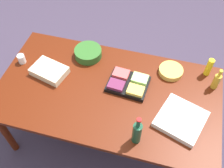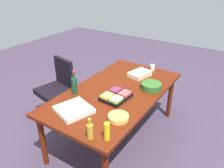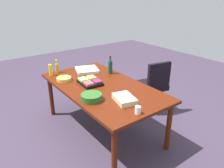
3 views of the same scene
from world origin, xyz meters
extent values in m
plane|color=#3F3346|center=(0.00, 0.00, 0.00)|extent=(10.00, 10.00, 0.00)
cube|color=#521908|center=(0.00, 0.00, 0.75)|extent=(2.01, 1.10, 0.04)
cylinder|color=#521908|center=(-0.92, -0.46, 0.36)|extent=(0.07, 0.07, 0.73)
cylinder|color=#521908|center=(0.92, -0.46, 0.36)|extent=(0.07, 0.07, 0.73)
cylinder|color=#521908|center=(0.92, 0.46, 0.36)|extent=(0.07, 0.07, 0.73)
cube|color=silver|center=(-0.67, 0.14, 0.79)|extent=(0.46, 0.46, 0.05)
cylinder|color=yellow|center=(-0.85, -0.44, 0.86)|extent=(0.06, 0.06, 0.19)
cylinder|color=#154129|center=(-0.35, 0.40, 0.88)|extent=(0.08, 0.08, 0.22)
cylinder|color=#154129|center=(-0.35, 0.40, 1.03)|extent=(0.03, 0.03, 0.09)
cylinder|color=red|center=(-0.35, 0.40, 1.08)|extent=(0.04, 0.04, 0.01)
cylinder|color=#2C5E22|center=(0.30, -0.37, 0.81)|extent=(0.32, 0.32, 0.08)
cube|color=beige|center=(0.58, -0.05, 0.80)|extent=(0.36, 0.29, 0.07)
cube|color=black|center=(-0.16, -0.11, 0.79)|extent=(0.38, 0.31, 0.04)
cube|color=#AAE47A|center=(-0.26, -0.17, 0.82)|extent=(0.15, 0.12, 0.03)
cube|color=#E74F4E|center=(-0.08, -0.18, 0.82)|extent=(0.15, 0.12, 0.03)
cube|color=#EBCB4F|center=(-0.25, -0.03, 0.82)|extent=(0.15, 0.12, 0.03)
cube|color=#692648|center=(-0.07, -0.04, 0.82)|extent=(0.15, 0.12, 0.03)
cylinder|color=gold|center=(-0.52, -0.36, 0.79)|extent=(0.27, 0.27, 0.05)
cylinder|color=gold|center=(-0.92, -0.30, 0.84)|extent=(0.08, 0.08, 0.15)
cylinder|color=gold|center=(-0.92, -0.30, 0.95)|extent=(0.03, 0.03, 0.06)
cylinder|color=gold|center=(-0.92, -0.30, 0.99)|extent=(0.04, 0.04, 0.01)
cylinder|color=white|center=(0.90, -0.12, 0.81)|extent=(0.08, 0.08, 0.09)
camera|label=1|loc=(-0.41, 1.34, 2.67)|focal=41.99mm
camera|label=2|loc=(-2.23, -1.40, 2.22)|focal=36.45mm
camera|label=3|loc=(2.48, -1.65, 2.06)|focal=35.22mm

